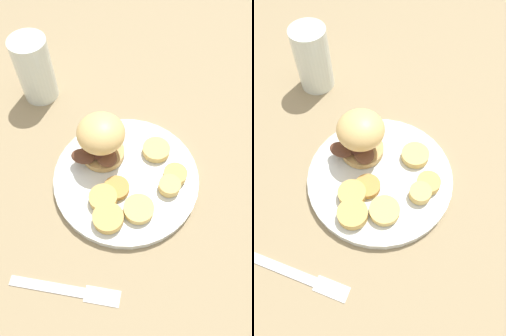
# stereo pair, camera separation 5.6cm
# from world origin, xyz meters

# --- Properties ---
(ground_plane) EXTENTS (4.00, 4.00, 0.00)m
(ground_plane) POSITION_xyz_m (0.00, 0.00, 0.00)
(ground_plane) COLOR #937F5B
(dinner_plate) EXTENTS (0.26, 0.26, 0.02)m
(dinner_plate) POSITION_xyz_m (0.00, 0.00, 0.01)
(dinner_plate) COLOR silver
(dinner_plate) RESTS_ON ground_plane
(sandwich) EXTENTS (0.10, 0.09, 0.09)m
(sandwich) POSITION_xyz_m (-0.02, -0.06, 0.06)
(sandwich) COLOR tan
(sandwich) RESTS_ON dinner_plate
(potato_round_0) EXTENTS (0.05, 0.05, 0.01)m
(potato_round_0) POSITION_xyz_m (0.05, 0.05, 0.02)
(potato_round_0) COLOR #DBB766
(potato_round_0) RESTS_ON dinner_plate
(potato_round_1) EXTENTS (0.05, 0.05, 0.01)m
(potato_round_1) POSITION_xyz_m (-0.07, 0.02, 0.02)
(potato_round_1) COLOR #DBB766
(potato_round_1) RESTS_ON dinner_plate
(potato_round_2) EXTENTS (0.05, 0.05, 0.02)m
(potato_round_2) POSITION_xyz_m (0.06, -0.01, 0.03)
(potato_round_2) COLOR tan
(potato_round_2) RESTS_ON dinner_plate
(potato_round_3) EXTENTS (0.05, 0.05, 0.02)m
(potato_round_3) POSITION_xyz_m (0.09, 0.02, 0.03)
(potato_round_3) COLOR tan
(potato_round_3) RESTS_ON dinner_plate
(potato_round_4) EXTENTS (0.04, 0.04, 0.02)m
(potato_round_4) POSITION_xyz_m (-0.04, 0.08, 0.02)
(potato_round_4) COLOR tan
(potato_round_4) RESTS_ON dinner_plate
(potato_round_5) EXTENTS (0.04, 0.04, 0.01)m
(potato_round_5) POSITION_xyz_m (0.03, 0.00, 0.02)
(potato_round_5) COLOR #BC8942
(potato_round_5) RESTS_ON dinner_plate
(potato_round_6) EXTENTS (0.04, 0.04, 0.02)m
(potato_round_6) POSITION_xyz_m (-0.01, 0.08, 0.03)
(potato_round_6) COLOR #DBB766
(potato_round_6) RESTS_ON dinner_plate
(fork) EXTENTS (0.08, 0.17, 0.00)m
(fork) POSITION_xyz_m (0.21, 0.02, 0.00)
(fork) COLOR silver
(fork) RESTS_ON ground_plane
(drinking_glass) EXTENTS (0.07, 0.07, 0.13)m
(drinking_glass) POSITION_xyz_m (-0.09, -0.26, 0.07)
(drinking_glass) COLOR silver
(drinking_glass) RESTS_ON ground_plane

